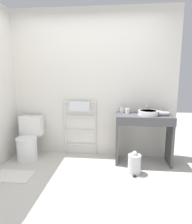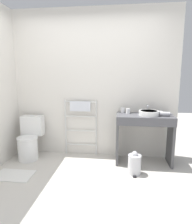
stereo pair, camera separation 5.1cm
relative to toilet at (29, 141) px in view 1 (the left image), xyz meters
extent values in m
plane|color=beige|center=(1.06, -1.12, -0.33)|extent=(12.00, 12.00, 0.00)
cube|color=silver|center=(1.06, 0.37, 0.97)|extent=(3.04, 0.12, 2.60)
cylinder|color=white|center=(0.00, -0.08, -0.14)|extent=(0.34, 0.34, 0.39)
cylinder|color=white|center=(0.00, -0.08, 0.07)|extent=(0.36, 0.36, 0.02)
cube|color=white|center=(0.00, 0.16, 0.23)|extent=(0.39, 0.18, 0.35)
cylinder|color=silver|center=(0.00, 0.16, 0.42)|extent=(0.05, 0.05, 0.01)
cylinder|color=silver|center=(0.59, 0.28, 0.19)|extent=(0.02, 0.02, 1.04)
cylinder|color=silver|center=(1.16, 0.28, 0.19)|extent=(0.02, 0.02, 1.04)
cylinder|color=silver|center=(0.88, 0.28, -0.14)|extent=(0.57, 0.02, 0.02)
cylinder|color=silver|center=(0.88, 0.28, 0.13)|extent=(0.57, 0.02, 0.02)
cylinder|color=silver|center=(0.88, 0.28, 0.40)|extent=(0.57, 0.02, 0.02)
cylinder|color=silver|center=(0.88, 0.28, 0.67)|extent=(0.57, 0.02, 0.02)
cube|color=silver|center=(0.88, 0.25, 0.59)|extent=(0.37, 0.04, 0.18)
cube|color=#4C4C51|center=(1.99, 0.04, 0.48)|extent=(0.91, 0.47, 0.03)
cube|color=#4C4C51|center=(1.99, -0.18, 0.41)|extent=(0.91, 0.02, 0.10)
cube|color=#4C4C4F|center=(1.55, 0.04, 0.07)|extent=(0.04, 0.40, 0.79)
cube|color=#4C4C4F|center=(2.43, 0.04, 0.07)|extent=(0.04, 0.40, 0.79)
cylinder|color=white|center=(2.05, 0.01, 0.54)|extent=(0.32, 0.32, 0.08)
cylinder|color=silver|center=(2.05, 0.01, 0.57)|extent=(0.27, 0.27, 0.01)
cylinder|color=silver|center=(2.05, 0.20, 0.57)|extent=(0.02, 0.02, 0.14)
cylinder|color=silver|center=(2.05, 0.16, 0.63)|extent=(0.02, 0.09, 0.02)
cylinder|color=white|center=(1.63, 0.21, 0.54)|extent=(0.07, 0.07, 0.09)
cylinder|color=white|center=(1.72, 0.15, 0.54)|extent=(0.07, 0.07, 0.08)
cylinder|color=#B7B7BC|center=(2.29, -0.02, 0.54)|extent=(0.15, 0.07, 0.07)
cone|color=#9C9CA0|center=(2.39, -0.02, 0.54)|extent=(0.05, 0.06, 0.06)
cube|color=#B7B7BC|center=(2.25, 0.07, 0.54)|extent=(0.04, 0.11, 0.05)
cylinder|color=silver|center=(1.82, -0.38, -0.18)|extent=(0.20, 0.20, 0.30)
sphere|color=silver|center=(1.82, -0.38, -0.01)|extent=(0.09, 0.09, 0.09)
cube|color=black|center=(1.82, -0.49, -0.32)|extent=(0.05, 0.04, 0.02)
cube|color=silver|center=(0.05, -0.66, -0.32)|extent=(0.56, 0.36, 0.01)
camera|label=1|loc=(1.54, -3.23, 1.14)|focal=32.00mm
camera|label=2|loc=(1.60, -3.22, 1.14)|focal=32.00mm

